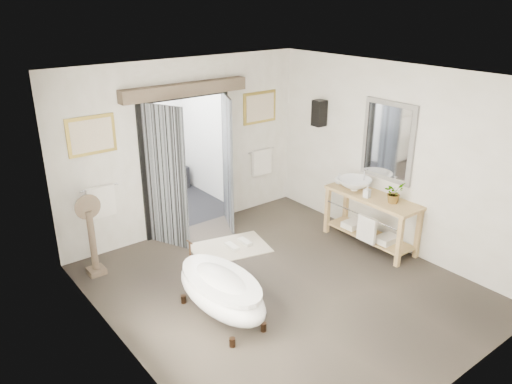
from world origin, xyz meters
TOP-DOWN VIEW (x-y plane):
  - ground_plane at (0.00, 0.00)m, footprint 5.00×5.00m
  - room_shell at (-0.04, -0.13)m, footprint 4.52×5.02m
  - shower_room at (0.00, 3.99)m, footprint 2.22×2.01m
  - back_wall_dressing at (0.00, 2.32)m, footprint 3.82×0.77m
  - clawfoot_tub at (-1.05, -0.03)m, footprint 0.71×1.58m
  - vanity at (1.95, 0.11)m, footprint 0.57×1.60m
  - pedestal_mirror at (-1.90, 1.97)m, footprint 0.37×0.24m
  - rug at (0.09, 1.40)m, footprint 1.36×1.06m
  - slippers at (0.23, 1.36)m, footprint 0.38×0.29m
  - basin at (1.93, 0.48)m, footprint 0.57×0.57m
  - plant at (2.00, -0.24)m, footprint 0.30×0.26m
  - soap_bottle_a at (1.85, 0.14)m, footprint 0.10×0.10m
  - soap_bottle_b at (1.95, 0.83)m, footprint 0.15×0.15m

SIDE VIEW (x-z plane):
  - ground_plane at x=0.00m, z-range 0.00..0.00m
  - rug at x=0.09m, z-range 0.00..0.01m
  - slippers at x=0.23m, z-range 0.01..0.07m
  - clawfoot_tub at x=-1.05m, z-range -0.01..0.76m
  - vanity at x=1.95m, z-range 0.08..0.93m
  - pedestal_mirror at x=-1.90m, z-range -0.09..1.16m
  - shower_room at x=0.00m, z-range -0.35..2.16m
  - soap_bottle_b at x=1.95m, z-range 0.85..1.04m
  - basin at x=1.93m, z-range 0.85..1.04m
  - soap_bottle_a at x=1.85m, z-range 0.85..1.05m
  - plant at x=2.00m, z-range 0.85..1.18m
  - back_wall_dressing at x=0.00m, z-range 0.30..2.82m
  - room_shell at x=-0.04m, z-range 0.40..3.31m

